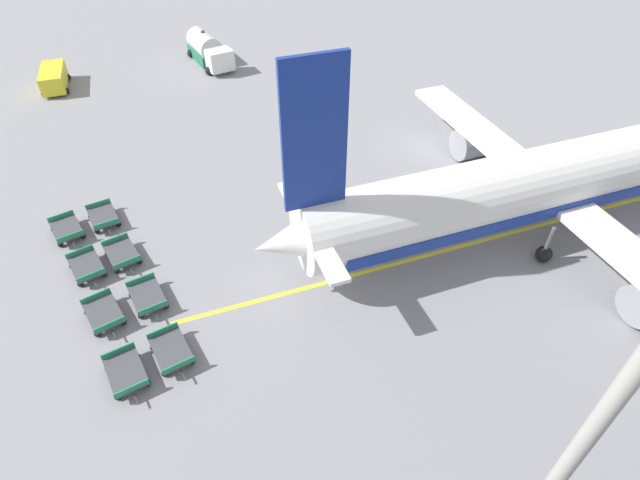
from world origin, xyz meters
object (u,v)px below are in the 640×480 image
fuel_tanker_primary (208,50)px  baggage_dolly_row_near_col_c (104,313)px  airplane (566,177)px  baggage_dolly_row_mid_a_col_a (103,217)px  baggage_dolly_row_mid_a_col_c (148,297)px  service_van (54,78)px  baggage_dolly_row_near_col_d (126,372)px  baggage_dolly_row_near_col_b (87,267)px  baggage_dolly_row_mid_a_col_b (122,254)px  baggage_dolly_row_mid_a_col_d (171,351)px  baggage_dolly_row_near_col_a (67,229)px

fuel_tanker_primary → baggage_dolly_row_near_col_c: fuel_tanker_primary is taller
airplane → baggage_dolly_row_mid_a_col_a: bearing=-117.0°
airplane → baggage_dolly_row_mid_a_col_c: bearing=-101.2°
baggage_dolly_row_mid_a_col_c → fuel_tanker_primary: bearing=156.3°
service_van → baggage_dolly_row_near_col_d: service_van is taller
airplane → baggage_dolly_row_near_col_b: 30.38m
baggage_dolly_row_near_col_b → baggage_dolly_row_mid_a_col_b: size_ratio=1.00×
baggage_dolly_row_near_col_b → baggage_dolly_row_mid_a_col_c: (4.13, 2.69, 0.00)m
fuel_tanker_primary → baggage_dolly_row_mid_a_col_b: fuel_tanker_primary is taller
baggage_dolly_row_near_col_d → baggage_dolly_row_mid_a_col_c: same height
baggage_dolly_row_mid_a_col_c → baggage_dolly_row_mid_a_col_d: bearing=3.0°
service_van → baggage_dolly_row_near_col_c: service_van is taller
baggage_dolly_row_near_col_a → baggage_dolly_row_near_col_b: same height
baggage_dolly_row_near_col_b → baggage_dolly_row_near_col_d: (8.65, 0.60, 0.00)m
airplane → baggage_dolly_row_mid_a_col_b: (-9.49, -26.63, -3.04)m
fuel_tanker_primary → airplane: bearing=18.0°
service_van → baggage_dolly_row_mid_a_col_b: (28.31, 0.93, -0.58)m
baggage_dolly_row_near_col_d → fuel_tanker_primary: bearing=156.1°
airplane → baggage_dolly_row_near_col_d: airplane is taller
fuel_tanker_primary → baggage_dolly_row_near_col_b: 32.42m
baggage_dolly_row_near_col_a → baggage_dolly_row_mid_a_col_b: (4.08, 2.75, 0.00)m
baggage_dolly_row_near_col_d → baggage_dolly_row_near_col_b: bearing=-176.1°
baggage_dolly_row_near_col_b → baggage_dolly_row_mid_a_col_c: size_ratio=1.01×
baggage_dolly_row_near_col_b → baggage_dolly_row_mid_a_col_b: 2.13m
baggage_dolly_row_near_col_b → baggage_dolly_row_mid_a_col_a: 4.80m
airplane → baggage_dolly_row_mid_a_col_c: 26.75m
airplane → baggage_dolly_row_near_col_a: airplane is taller
airplane → baggage_dolly_row_near_col_a: bearing=-114.8°
baggage_dolly_row_near_col_a → baggage_dolly_row_mid_a_col_d: same height
baggage_dolly_row_mid_a_col_a → baggage_dolly_row_mid_a_col_b: same height
fuel_tanker_primary → baggage_dolly_row_mid_a_col_d: bearing=-20.9°
baggage_dolly_row_mid_a_col_b → baggage_dolly_row_mid_a_col_c: bearing=7.6°
baggage_dolly_row_mid_a_col_c → baggage_dolly_row_near_col_d: bearing=-24.9°
baggage_dolly_row_mid_a_col_b → fuel_tanker_primary: bearing=152.1°
fuel_tanker_primary → baggage_dolly_row_mid_a_col_b: 31.22m
airplane → service_van: size_ratio=7.59×
baggage_dolly_row_mid_a_col_d → baggage_dolly_row_near_col_a: bearing=-164.3°
service_van → baggage_dolly_row_mid_a_col_c: bearing=2.6°
baggage_dolly_row_mid_a_col_c → baggage_dolly_row_near_col_a: bearing=-158.4°
baggage_dolly_row_near_col_b → baggage_dolly_row_near_col_d: size_ratio=1.01×
airplane → baggage_dolly_row_mid_a_col_a: (-13.80, -27.04, -3.04)m
fuel_tanker_primary → baggage_dolly_row_mid_a_col_b: size_ratio=2.32×
baggage_dolly_row_mid_a_col_a → baggage_dolly_row_mid_a_col_c: size_ratio=1.00×
fuel_tanker_primary → service_van: (-0.73, -15.53, -0.24)m
fuel_tanker_primary → baggage_dolly_row_mid_a_col_d: 38.72m
baggage_dolly_row_near_col_d → baggage_dolly_row_mid_a_col_a: size_ratio=1.00×
baggage_dolly_row_near_col_c → baggage_dolly_row_near_col_d: (4.39, 0.32, 0.00)m
baggage_dolly_row_mid_a_col_c → baggage_dolly_row_mid_a_col_a: bearing=-173.5°
fuel_tanker_primary → baggage_dolly_row_mid_a_col_b: bearing=-27.9°
baggage_dolly_row_near_col_a → baggage_dolly_row_near_col_b: size_ratio=1.00×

